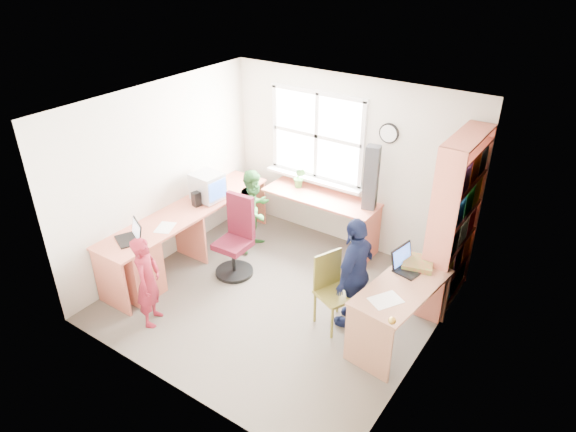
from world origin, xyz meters
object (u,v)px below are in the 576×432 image
(swivel_chair, at_px, (236,241))
(cd_tower, at_px, (371,178))
(person_navy, at_px, (355,273))
(bookshelf, at_px, (453,226))
(person_red, at_px, (148,281))
(right_desk, at_px, (401,301))
(l_desk, at_px, (179,246))
(laptop_right, at_px, (407,264))
(potted_plant, at_px, (300,178))
(crt_monitor, at_px, (208,187))
(person_green, at_px, (255,210))
(laptop_left, at_px, (131,236))
(wooden_chair, at_px, (332,287))

(swivel_chair, xyz_separation_m, cd_tower, (1.23, 1.28, 0.72))
(swivel_chair, xyz_separation_m, person_navy, (1.73, -0.06, 0.22))
(bookshelf, bearing_deg, cd_tower, 165.73)
(person_red, bearing_deg, right_desk, -89.03)
(person_navy, bearing_deg, l_desk, -81.49)
(right_desk, bearing_deg, person_navy, -171.95)
(swivel_chair, distance_m, laptop_right, 2.22)
(right_desk, distance_m, bookshelf, 1.14)
(cd_tower, relative_size, potted_plant, 2.80)
(l_desk, bearing_deg, bookshelf, 26.43)
(cd_tower, bearing_deg, crt_monitor, -164.15)
(right_desk, relative_size, person_red, 1.18)
(potted_plant, relative_size, person_green, 0.26)
(laptop_left, bearing_deg, laptop_right, 49.93)
(laptop_left, height_order, laptop_right, laptop_left)
(bookshelf, height_order, laptop_right, bookshelf)
(person_red, bearing_deg, cd_tower, -54.81)
(swivel_chair, xyz_separation_m, person_red, (-0.17, -1.33, 0.09))
(laptop_right, bearing_deg, swivel_chair, 108.70)
(crt_monitor, xyz_separation_m, person_green, (0.52, 0.34, -0.35))
(bookshelf, xyz_separation_m, person_green, (-2.60, -0.36, -0.41))
(bookshelf, relative_size, swivel_chair, 1.96)
(person_green, bearing_deg, laptop_left, 161.51)
(right_desk, xyz_separation_m, swivel_chair, (-2.28, 0.05, -0.06))
(bookshelf, xyz_separation_m, crt_monitor, (-3.12, -0.71, -0.06))
(l_desk, height_order, cd_tower, cd_tower)
(swivel_chair, xyz_separation_m, laptop_left, (-0.73, -1.03, 0.34))
(bookshelf, distance_m, swivel_chair, 2.67)
(swivel_chair, bearing_deg, person_green, 103.16)
(bookshelf, bearing_deg, person_green, -172.10)
(bookshelf, xyz_separation_m, cd_tower, (-1.20, 0.31, 0.18))
(crt_monitor, distance_m, laptop_right, 2.88)
(potted_plant, bearing_deg, person_green, -114.34)
(laptop_left, distance_m, potted_plant, 2.47)
(cd_tower, bearing_deg, person_red, -129.98)
(person_green, height_order, person_navy, person_navy)
(l_desk, distance_m, person_navy, 2.31)
(right_desk, bearing_deg, swivel_chair, -174.23)
(l_desk, height_order, bookshelf, bookshelf)
(laptop_right, bearing_deg, right_desk, -152.34)
(wooden_chair, distance_m, potted_plant, 2.07)
(person_red, height_order, person_green, person_green)
(potted_plant, bearing_deg, wooden_chair, -46.29)
(wooden_chair, height_order, cd_tower, cd_tower)
(person_red, distance_m, person_navy, 2.29)
(crt_monitor, distance_m, potted_plant, 1.31)
(l_desk, height_order, right_desk, l_desk)
(right_desk, bearing_deg, potted_plant, 155.19)
(crt_monitor, bearing_deg, l_desk, -73.54)
(crt_monitor, relative_size, potted_plant, 1.33)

